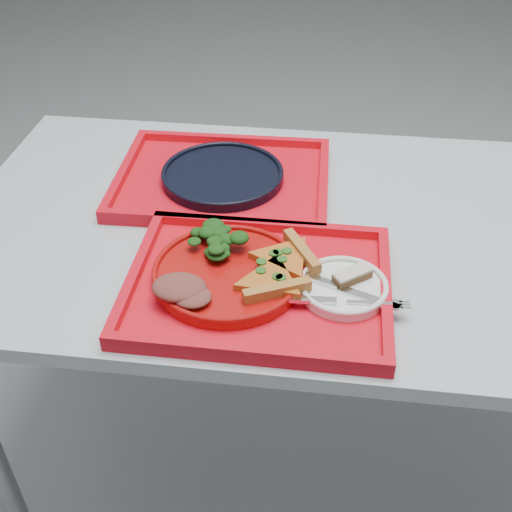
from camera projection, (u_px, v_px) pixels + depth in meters
The scene contains 14 objects.
ground at pixel (330, 454), 1.72m from camera, with size 10.00×10.00×0.00m, color gray.
table at pixel (354, 257), 1.31m from camera, with size 1.60×0.80×0.75m.
tray_main at pixel (258, 288), 1.11m from camera, with size 0.45×0.35×0.01m, color red.
tray_far at pixel (223, 182), 1.38m from camera, with size 0.45×0.35×0.01m, color red.
dinner_plate at pixel (228, 275), 1.11m from camera, with size 0.26×0.26×0.02m, color #A40D0A.
side_plate at pixel (343, 289), 1.09m from camera, with size 0.15×0.15×0.01m, color white.
navy_plate at pixel (223, 176), 1.37m from camera, with size 0.26×0.26×0.02m, color black.
pizza_slice_a at pixel (271, 278), 1.08m from camera, with size 0.13×0.11×0.02m, color orange, non-canonical shape.
pizza_slice_b at pixel (285, 255), 1.13m from camera, with size 0.13×0.11×0.02m, color orange, non-canonical shape.
salad_heap at pixel (217, 238), 1.14m from camera, with size 0.10×0.08×0.05m, color black.
meat_portion at pixel (179, 287), 1.05m from camera, with size 0.09×0.07×0.03m, color brown.
dessert_bar at pixel (352, 275), 1.09m from camera, with size 0.07×0.06×0.02m.
knife at pixel (347, 289), 1.07m from camera, with size 0.18×0.02×0.01m, color silver.
fork at pixel (346, 302), 1.05m from camera, with size 0.18×0.02×0.01m, color silver.
Camera 1 is at (-0.07, -1.04, 1.48)m, focal length 45.00 mm.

